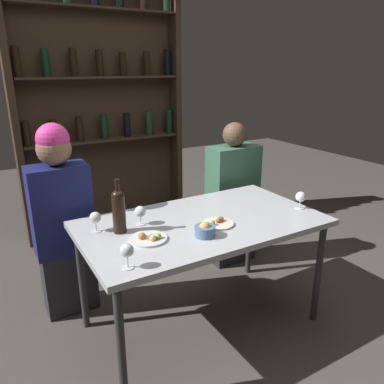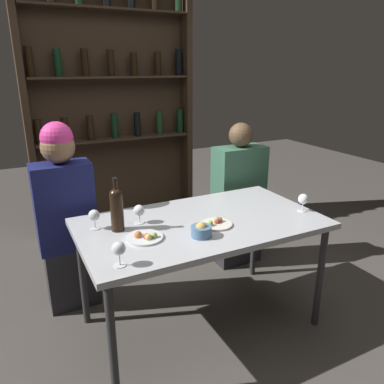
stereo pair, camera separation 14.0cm
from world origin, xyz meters
TOP-DOWN VIEW (x-y plane):
  - ground_plane at (0.00, 0.00)m, footprint 10.00×10.00m
  - dining_table at (0.00, 0.00)m, footprint 1.48×0.83m
  - wine_rack_wall at (-0.00, 1.90)m, footprint 1.67×0.21m
  - wine_bottle at (-0.49, 0.10)m, footprint 0.08×0.08m
  - wine_glass_0 at (0.67, -0.15)m, footprint 0.07×0.07m
  - wine_glass_1 at (-0.35, 0.14)m, footprint 0.07×0.07m
  - wine_glass_2 at (-0.60, -0.30)m, footprint 0.07×0.07m
  - wine_glass_3 at (-0.61, 0.18)m, footprint 0.07×0.07m
  - food_plate_0 at (0.05, -0.10)m, footprint 0.19×0.19m
  - food_plate_1 at (-0.40, -0.08)m, footprint 0.21×0.21m
  - snack_bowl at (-0.10, -0.19)m, footprint 0.12×0.12m
  - seated_person_left at (-0.71, 0.62)m, footprint 0.38×0.22m
  - seated_person_right at (0.69, 0.62)m, footprint 0.43×0.22m

SIDE VIEW (x-z plane):
  - ground_plane at x=0.00m, z-range 0.00..0.00m
  - seated_person_right at x=0.69m, z-range -0.04..1.18m
  - seated_person_left at x=-0.71m, z-range 0.00..1.32m
  - dining_table at x=0.00m, z-range 0.31..1.06m
  - food_plate_1 at x=-0.40m, z-range 0.74..0.78m
  - food_plate_0 at x=0.05m, z-range 0.74..0.78m
  - snack_bowl at x=-0.10m, z-range 0.74..0.82m
  - wine_glass_1 at x=-0.35m, z-range 0.77..0.88m
  - wine_glass_0 at x=0.67m, z-range 0.77..0.88m
  - wine_glass_3 at x=-0.61m, z-range 0.77..0.89m
  - wine_glass_2 at x=-0.60m, z-range 0.77..0.90m
  - wine_bottle at x=-0.49m, z-range 0.73..1.05m
  - wine_rack_wall at x=0.00m, z-range 0.05..2.46m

